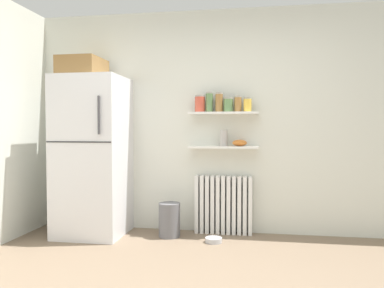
# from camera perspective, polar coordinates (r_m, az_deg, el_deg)

# --- Properties ---
(ground_plane) EXTENTS (7.04, 7.04, 0.00)m
(ground_plane) POSITION_cam_1_polar(r_m,az_deg,el_deg) (3.26, 1.50, -19.63)
(ground_plane) COLOR #7A6651
(back_wall) EXTENTS (7.04, 0.10, 2.60)m
(back_wall) POSITION_cam_1_polar(r_m,az_deg,el_deg) (4.56, 4.22, 3.34)
(back_wall) COLOR silver
(back_wall) RESTS_ON ground_plane
(refrigerator) EXTENTS (0.74, 0.74, 2.02)m
(refrigerator) POSITION_cam_1_polar(r_m,az_deg,el_deg) (4.54, -14.57, -1.15)
(refrigerator) COLOR silver
(refrigerator) RESTS_ON ground_plane
(radiator) EXTENTS (0.66, 0.12, 0.67)m
(radiator) POSITION_cam_1_polar(r_m,az_deg,el_deg) (4.52, 4.67, -8.97)
(radiator) COLOR white
(radiator) RESTS_ON ground_plane
(wall_shelf_lower) EXTENTS (0.79, 0.22, 0.02)m
(wall_shelf_lower) POSITION_cam_1_polar(r_m,az_deg,el_deg) (4.40, 4.67, -0.46)
(wall_shelf_lower) COLOR white
(wall_shelf_upper) EXTENTS (0.79, 0.22, 0.02)m
(wall_shelf_upper) POSITION_cam_1_polar(r_m,az_deg,el_deg) (4.40, 4.69, 4.60)
(wall_shelf_upper) COLOR white
(storage_jar_0) EXTENTS (0.12, 0.12, 0.19)m
(storage_jar_0) POSITION_cam_1_polar(r_m,az_deg,el_deg) (4.44, 1.18, 5.99)
(storage_jar_0) COLOR #C64C38
(storage_jar_0) RESTS_ON wall_shelf_upper
(storage_jar_1) EXTENTS (0.08, 0.08, 0.23)m
(storage_jar_1) POSITION_cam_1_polar(r_m,az_deg,el_deg) (4.43, 2.58, 6.22)
(storage_jar_1) COLOR #5B7F4C
(storage_jar_1) RESTS_ON wall_shelf_upper
(storage_jar_2) EXTENTS (0.09, 0.09, 0.22)m
(storage_jar_2) POSITION_cam_1_polar(r_m,az_deg,el_deg) (4.41, 3.99, 6.18)
(storage_jar_2) COLOR olive
(storage_jar_2) RESTS_ON wall_shelf_upper
(storage_jar_3) EXTENTS (0.11, 0.11, 0.17)m
(storage_jar_3) POSITION_cam_1_polar(r_m,az_deg,el_deg) (4.40, 5.40, 5.82)
(storage_jar_3) COLOR #5B7F4C
(storage_jar_3) RESTS_ON wall_shelf_upper
(storage_jar_4) EXTENTS (0.08, 0.08, 0.18)m
(storage_jar_4) POSITION_cam_1_polar(r_m,az_deg,el_deg) (4.40, 6.82, 5.92)
(storage_jar_4) COLOR olive
(storage_jar_4) RESTS_ON wall_shelf_upper
(storage_jar_5) EXTENTS (0.09, 0.09, 0.16)m
(storage_jar_5) POSITION_cam_1_polar(r_m,az_deg,el_deg) (4.39, 8.24, 5.80)
(storage_jar_5) COLOR yellow
(storage_jar_5) RESTS_ON wall_shelf_upper
(vase) EXTENTS (0.09, 0.09, 0.18)m
(vase) POSITION_cam_1_polar(r_m,az_deg,el_deg) (4.40, 4.72, 0.89)
(vase) COLOR #B2ADA8
(vase) RESTS_ON wall_shelf_lower
(shelf_bowl) EXTENTS (0.16, 0.16, 0.07)m
(shelf_bowl) POSITION_cam_1_polar(r_m,az_deg,el_deg) (4.39, 7.07, 0.17)
(shelf_bowl) COLOR orange
(shelf_bowl) RESTS_ON wall_shelf_lower
(trash_bin) EXTENTS (0.24, 0.24, 0.38)m
(trash_bin) POSITION_cam_1_polar(r_m,az_deg,el_deg) (4.41, -3.36, -11.16)
(trash_bin) COLOR slate
(trash_bin) RESTS_ON ground_plane
(pet_food_bowl) EXTENTS (0.18, 0.18, 0.05)m
(pet_food_bowl) POSITION_cam_1_polar(r_m,az_deg,el_deg) (4.24, 3.22, -14.02)
(pet_food_bowl) COLOR #B7B7BC
(pet_food_bowl) RESTS_ON ground_plane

